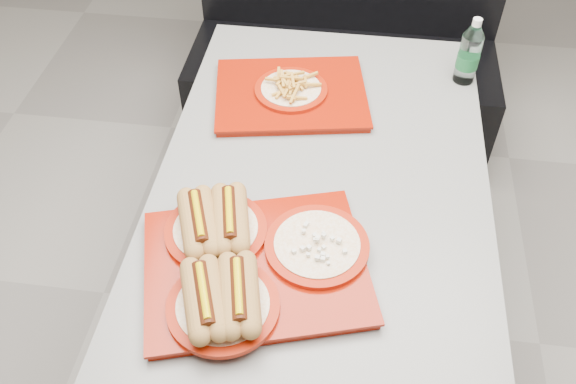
# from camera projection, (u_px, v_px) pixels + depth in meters

# --- Properties ---
(ground) EXTENTS (6.00, 6.00, 0.00)m
(ground) POSITION_uv_depth(u_px,v_px,m) (315.00, 317.00, 2.22)
(ground) COLOR gray
(ground) RESTS_ON ground
(diner_table) EXTENTS (0.92, 1.42, 0.75)m
(diner_table) POSITION_uv_depth(u_px,v_px,m) (321.00, 212.00, 1.80)
(diner_table) COLOR black
(diner_table) RESTS_ON ground
(booth_bench) EXTENTS (1.30, 0.57, 1.35)m
(booth_bench) POSITION_uv_depth(u_px,v_px,m) (343.00, 54.00, 2.67)
(booth_bench) COLOR black
(booth_bench) RESTS_ON ground
(tray_near) EXTENTS (0.61, 0.53, 0.11)m
(tray_near) POSITION_uv_depth(u_px,v_px,m) (246.00, 261.00, 1.42)
(tray_near) COLOR #871203
(tray_near) RESTS_ON diner_table
(tray_far) EXTENTS (0.52, 0.44, 0.09)m
(tray_far) POSITION_uv_depth(u_px,v_px,m) (291.00, 91.00, 1.88)
(tray_far) COLOR #871203
(tray_far) RESTS_ON diner_table
(water_bottle) EXTENTS (0.07, 0.07, 0.22)m
(water_bottle) POSITION_uv_depth(u_px,v_px,m) (469.00, 55.00, 1.90)
(water_bottle) COLOR silver
(water_bottle) RESTS_ON diner_table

